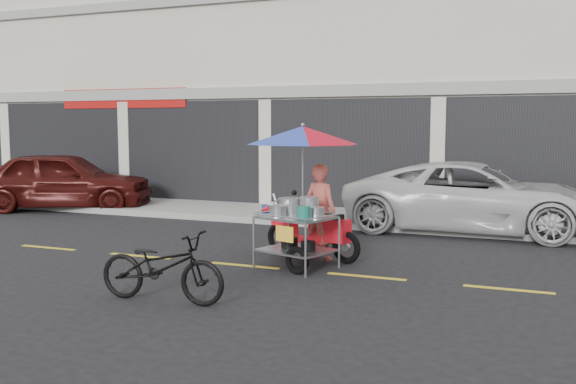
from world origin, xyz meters
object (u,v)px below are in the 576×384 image
at_px(food_vendor_rig, 307,176).
at_px(white_pickup, 474,197).
at_px(maroon_sedan, 63,180).
at_px(near_bicycle, 162,267).

bearing_deg(food_vendor_rig, white_pickup, 80.81).
bearing_deg(maroon_sedan, near_bicycle, -154.37).
relative_size(white_pickup, food_vendor_rig, 2.33).
bearing_deg(white_pickup, near_bicycle, 156.71).
distance_m(maroon_sedan, white_pickup, 10.48).
distance_m(maroon_sedan, food_vendor_rig, 9.18).
bearing_deg(near_bicycle, white_pickup, -26.80).
bearing_deg(white_pickup, food_vendor_rig, 153.52).
relative_size(maroon_sedan, near_bicycle, 2.64).
bearing_deg(food_vendor_rig, near_bicycle, -90.82).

